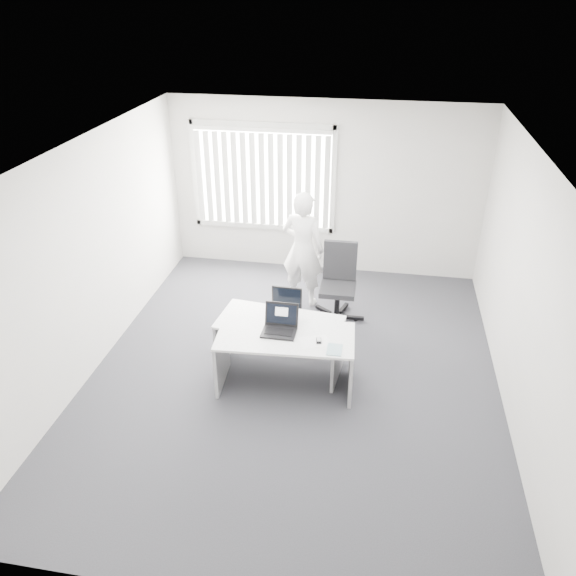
% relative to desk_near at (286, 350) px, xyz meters
% --- Properties ---
extents(ground, '(6.00, 6.00, 0.00)m').
position_rel_desk_near_xyz_m(ground, '(0.06, 0.25, -0.52)').
color(ground, '#434349').
rests_on(ground, ground).
extents(wall_back, '(5.00, 0.02, 2.80)m').
position_rel_desk_near_xyz_m(wall_back, '(0.06, 3.25, 0.88)').
color(wall_back, silver).
rests_on(wall_back, ground).
extents(wall_front, '(5.00, 0.02, 2.80)m').
position_rel_desk_near_xyz_m(wall_front, '(0.06, -2.75, 0.88)').
color(wall_front, silver).
rests_on(wall_front, ground).
extents(wall_left, '(0.02, 6.00, 2.80)m').
position_rel_desk_near_xyz_m(wall_left, '(-2.44, 0.25, 0.88)').
color(wall_left, silver).
rests_on(wall_left, ground).
extents(wall_right, '(0.02, 6.00, 2.80)m').
position_rel_desk_near_xyz_m(wall_right, '(2.56, 0.25, 0.88)').
color(wall_right, silver).
rests_on(wall_right, ground).
extents(ceiling, '(5.00, 6.00, 0.02)m').
position_rel_desk_near_xyz_m(ceiling, '(0.06, 0.25, 2.28)').
color(ceiling, silver).
rests_on(ceiling, wall_back).
extents(window, '(2.32, 0.06, 1.76)m').
position_rel_desk_near_xyz_m(window, '(-0.94, 3.21, 1.03)').
color(window, silver).
rests_on(window, wall_back).
extents(blinds, '(2.20, 0.10, 1.50)m').
position_rel_desk_near_xyz_m(blinds, '(-0.94, 3.15, 1.00)').
color(blinds, silver).
rests_on(blinds, wall_back).
extents(desk_near, '(1.63, 0.84, 0.73)m').
position_rel_desk_near_xyz_m(desk_near, '(0.00, 0.00, 0.00)').
color(desk_near, white).
rests_on(desk_near, ground).
extents(desk_far, '(1.58, 0.88, 0.69)m').
position_rel_desk_near_xyz_m(desk_far, '(-0.13, 0.35, -0.03)').
color(desk_far, white).
rests_on(desk_far, ground).
extents(office_chair, '(0.65, 0.65, 1.14)m').
position_rel_desk_near_xyz_m(office_chair, '(0.46, 1.68, -0.17)').
color(office_chair, black).
rests_on(office_chair, ground).
extents(person, '(0.72, 0.55, 1.76)m').
position_rel_desk_near_xyz_m(person, '(-0.11, 2.05, 0.36)').
color(person, white).
rests_on(person, ground).
extents(laptop, '(0.40, 0.36, 0.31)m').
position_rel_desk_near_xyz_m(laptop, '(-0.08, 0.03, 0.36)').
color(laptop, black).
rests_on(laptop, desk_near).
extents(paper_sheet, '(0.39, 0.34, 0.00)m').
position_rel_desk_near_xyz_m(paper_sheet, '(0.35, -0.07, 0.20)').
color(paper_sheet, white).
rests_on(paper_sheet, desk_near).
extents(mouse, '(0.07, 0.10, 0.04)m').
position_rel_desk_near_xyz_m(mouse, '(0.40, -0.06, 0.22)').
color(mouse, '#BDBDBF').
rests_on(mouse, paper_sheet).
extents(booklet, '(0.17, 0.23, 0.01)m').
position_rel_desk_near_xyz_m(booklet, '(0.59, -0.19, 0.21)').
color(booklet, white).
rests_on(booklet, desk_near).
extents(keyboard, '(0.48, 0.26, 0.02)m').
position_rel_desk_near_xyz_m(keyboard, '(-0.07, 0.19, 0.18)').
color(keyboard, black).
rests_on(keyboard, desk_far).
extents(monitor, '(0.38, 0.13, 0.37)m').
position_rel_desk_near_xyz_m(monitor, '(-0.08, 0.55, 0.35)').
color(monitor, black).
rests_on(monitor, desk_far).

